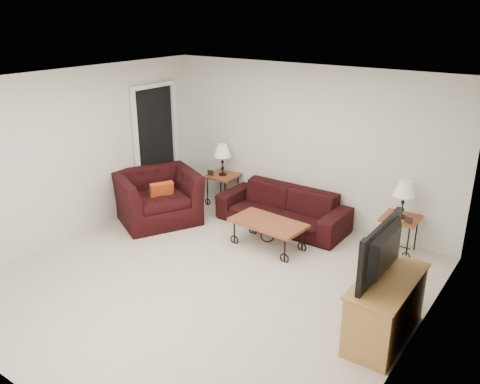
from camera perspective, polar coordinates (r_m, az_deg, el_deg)
name	(u,v)px	position (r m, az deg, el deg)	size (l,w,h in m)	color
ground	(208,280)	(6.46, -3.66, -10.14)	(5.00, 5.00, 0.00)	#BDB0A1
wall_back	(306,145)	(7.92, 7.60, 5.42)	(5.00, 0.02, 2.50)	silver
wall_front	(11,276)	(4.46, -24.89, -8.78)	(5.00, 0.02, 2.50)	silver
wall_left	(74,155)	(7.68, -18.59, 4.05)	(0.02, 5.00, 2.50)	silver
wall_right	(417,243)	(4.86, 19.73, -5.60)	(0.02, 5.00, 2.50)	silver
ceiling	(203,83)	(5.61, -4.24, 12.39)	(5.00, 5.00, 0.00)	white
doorway	(156,146)	(8.75, -9.67, 5.20)	(0.08, 0.94, 2.04)	black
sofa	(282,208)	(7.87, 4.92, -1.84)	(2.08, 0.81, 0.61)	black
side_table_left	(223,190)	(8.71, -2.00, 0.28)	(0.51, 0.51, 0.55)	brown
side_table_right	(399,234)	(7.38, 17.84, -4.68)	(0.49, 0.49, 0.54)	brown
lamp_left	(222,160)	(8.54, -2.04, 3.76)	(0.31, 0.31, 0.55)	black
lamp_right	(403,199)	(7.18, 18.30, -0.81)	(0.30, 0.30, 0.54)	black
photo_frame_left	(210,173)	(8.58, -3.43, 2.22)	(0.11, 0.01, 0.09)	black
photo_frame_right	(409,220)	(7.09, 18.87, -3.10)	(0.11, 0.01, 0.09)	black
coffee_table	(268,234)	(7.20, 3.23, -4.89)	(1.07, 0.58, 0.40)	brown
armchair	(157,197)	(8.11, -9.51, -0.58)	(1.25, 1.09, 0.81)	black
throw_pillow	(162,193)	(7.94, -9.03, -0.15)	(0.37, 0.10, 0.37)	#B54017
tv_stand	(385,308)	(5.51, 16.41, -12.74)	(0.48, 1.15, 0.69)	#AF7941
television	(390,253)	(5.20, 16.91, -6.72)	(1.03, 0.14, 0.59)	black
backpack	(387,245)	(7.16, 16.58, -5.83)	(0.33, 0.25, 0.43)	black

